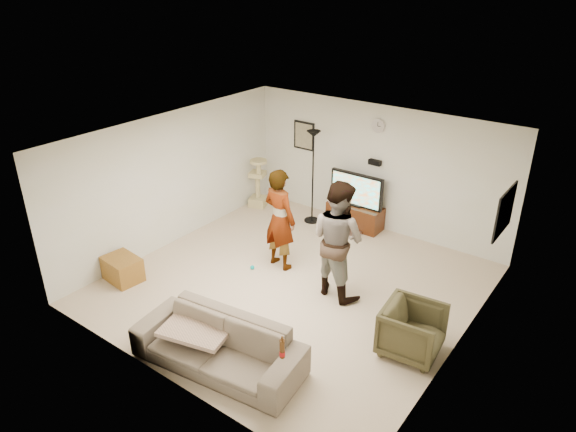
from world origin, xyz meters
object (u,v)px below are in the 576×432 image
Objects in this scene: tv_stand at (355,216)px; sofa at (218,345)px; floor_lamp at (313,178)px; side_table at (123,269)px; beer_bottle at (282,349)px; armchair at (412,330)px; person_right at (338,239)px; tv at (357,190)px; cat_tree at (258,183)px; person_left at (280,219)px.

sofa is (0.62, -4.67, 0.10)m from tv_stand.
floor_lamp is 4.06m from side_table.
armchair is at bearing 63.47° from beer_bottle.
tv_stand is 4.52× the size of beer_bottle.
person_right is at bearing 106.78° from beer_bottle.
tv is (0.00, 0.00, 0.57)m from tv_stand.
person_right reaches higher than floor_lamp.
tv_stand is 4.72m from sofa.
floor_lamp reaches higher than cat_tree.
tv_stand reaches higher than side_table.
tv is at bearing 90.32° from sofa.
tv is 4.96m from beer_bottle.
cat_tree is at bearing 116.34° from sofa.
person_left is (1.94, -1.75, 0.35)m from cat_tree.
side_table is (-2.76, 0.59, -0.13)m from sofa.
tv_stand is 1.00× the size of tv.
tv_stand is 0.62× the size of person_left.
person_left is at bearing 46.56° from side_table.
armchair is at bearing -37.58° from floor_lamp.
sofa reaches higher than tv_stand.
person_left is at bearing -42.15° from cat_tree.
cat_tree is at bearing 132.26° from beer_bottle.
beer_bottle is at bearing -47.74° from cat_tree.
person_right is (3.17, -1.89, 0.42)m from cat_tree.
person_right reaches higher than cat_tree.
beer_bottle is at bearing 118.68° from person_right.
person_left is at bearing 5.76° from person_right.
cat_tree is (-1.39, -0.07, -0.41)m from floor_lamp.
tv is 0.59× the size of floor_lamp.
person_right is 2.52m from beer_bottle.
cat_tree is at bearing -170.28° from tv_stand.
person_left reaches higher than beer_bottle.
armchair is (2.84, -0.78, -0.55)m from person_left.
side_table is at bearing 160.71° from sofa.
cat_tree is at bearing 91.41° from side_table.
floor_lamp is at bearing -65.40° from person_left.
floor_lamp is 3.10× the size of side_table.
person_left reaches higher than tv.
armchair reaches higher than side_table.
floor_lamp reaches higher than tv_stand.
floor_lamp is (-0.84, -0.31, 0.16)m from tv.
tv_stand is at bearing 0.00° from tv.
floor_lamp is at bearing 119.92° from beer_bottle.
person_left is (0.55, -1.82, -0.06)m from floor_lamp.
person_left is 2.91× the size of side_table.
tv_stand is 2.28m from cat_tree.
tv_stand is 1.15m from floor_lamp.
armchair is (4.78, -2.54, -0.19)m from cat_tree.
person_left is 0.79× the size of sofa.
floor_lamp is (-0.84, -0.31, 0.73)m from tv_stand.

